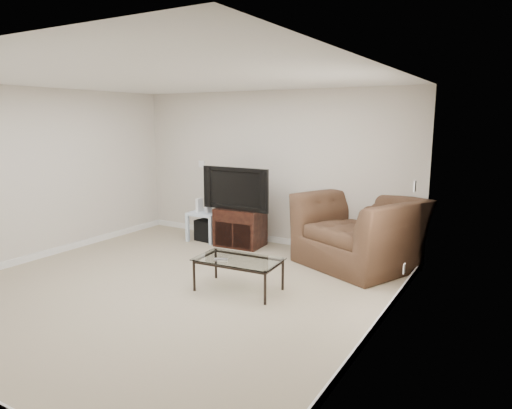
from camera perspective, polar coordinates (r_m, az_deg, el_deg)
The scene contains 18 objects.
floor at distance 5.80m, azimuth -10.52°, elevation -10.22°, with size 5.00×5.00×0.00m, color tan.
ceiling at distance 5.44m, azimuth -11.44°, elevation 15.22°, with size 5.00×5.00×0.00m, color white.
wall_back at distance 7.52m, azimuth 1.77°, elevation 4.57°, with size 5.00×0.02×2.50m, color silver.
wall_left at distance 7.37m, azimuth -25.72°, elevation 3.39°, with size 0.02×5.00×2.50m, color silver.
wall_right at distance 4.27m, azimuth 15.05°, elevation -0.49°, with size 0.02×5.00×2.50m, color silver.
plate_back at distance 8.27m, azimuth -6.82°, elevation 5.05°, with size 0.12×0.02×0.12m, color white.
plate_right_switch at distance 5.81m, azimuth 19.24°, elevation 2.17°, with size 0.02×0.09×0.13m, color white.
plate_right_outlet at distance 5.74m, azimuth 18.04°, elevation -7.62°, with size 0.02×0.08×0.12m, color white.
tv_stand at distance 7.45m, azimuth -1.98°, elevation -2.83°, with size 0.75×0.52×0.62m, color black, non-canonical shape.
dvd_player at distance 7.37m, azimuth -2.14°, elevation -1.33°, with size 0.40×0.28×0.06m, color black.
television at distance 7.30m, azimuth -2.13°, elevation 2.10°, with size 1.10×0.22×0.68m, color black.
side_table at distance 7.85m, azimuth -6.22°, elevation -2.68°, with size 0.51×0.51×0.49m, color #ACC7D5, non-canonical shape.
subwoofer at distance 7.87m, azimuth -5.94°, elevation -3.18°, with size 0.36×0.36×0.36m, color black.
game_console at distance 7.82m, azimuth -7.11°, elevation -0.05°, with size 0.05×0.16×0.23m, color white.
game_case at distance 7.73m, azimuth -5.97°, elevation -0.28°, with size 0.05×0.14×0.19m, color silver.
recliner at distance 6.54m, azimuth 12.85°, elevation -1.80°, with size 1.53×0.99×1.33m, color #503C20.
coffee_table at distance 5.57m, azimuth -2.20°, elevation -8.76°, with size 1.01×0.57×0.40m, color black, non-canonical shape.
remote at distance 5.47m, azimuth -4.39°, elevation -6.83°, with size 0.16×0.04×0.02m, color #B2B2B7.
Camera 1 is at (3.61, -4.05, 2.05)m, focal length 32.00 mm.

